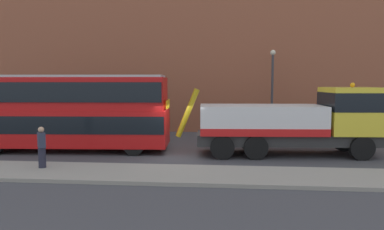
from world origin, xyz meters
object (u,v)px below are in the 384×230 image
(pedestrian_onlooker, at_px, (42,148))
(double_decker_bus, at_px, (65,110))
(street_lamp, at_px, (272,85))
(recovery_tow_truck, at_px, (296,121))

(pedestrian_onlooker, bearing_deg, double_decker_bus, 64.02)
(double_decker_bus, bearing_deg, street_lamp, 24.73)
(pedestrian_onlooker, bearing_deg, recovery_tow_truck, -17.43)
(recovery_tow_truck, xyz_separation_m, street_lamp, (-0.42, 6.24, 1.71))
(recovery_tow_truck, bearing_deg, pedestrian_onlooker, -162.46)
(double_decker_bus, xyz_separation_m, street_lamp, (11.68, 6.27, 1.24))
(recovery_tow_truck, height_order, pedestrian_onlooker, recovery_tow_truck)
(recovery_tow_truck, bearing_deg, double_decker_bus, 176.63)
(street_lamp, bearing_deg, pedestrian_onlooker, -135.54)
(double_decker_bus, relative_size, street_lamp, 1.91)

